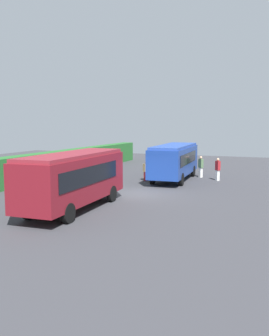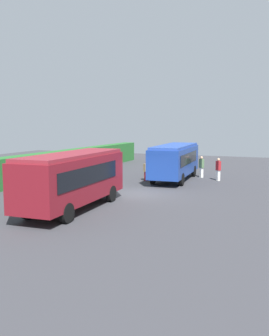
# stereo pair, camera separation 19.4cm
# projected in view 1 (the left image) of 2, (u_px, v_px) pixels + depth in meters

# --- Properties ---
(ground_plane) EXTENTS (64.00, 64.00, 0.00)m
(ground_plane) POSITION_uv_depth(u_px,v_px,m) (137.00, 194.00, 25.53)
(ground_plane) COLOR #38383D
(bus_maroon) EXTENTS (8.78, 2.78, 3.19)m
(bus_maroon) POSITION_uv_depth(u_px,v_px,m) (74.00, 177.00, 20.71)
(bus_maroon) COLOR maroon
(bus_maroon) RESTS_ON ground_plane
(bus_blue) EXTENTS (8.79, 2.96, 3.01)m
(bus_blue) POSITION_uv_depth(u_px,v_px,m) (174.00, 160.00, 31.53)
(bus_blue) COLOR navy
(bus_blue) RESTS_ON ground_plane
(person_left) EXTENTS (0.51, 0.46, 1.66)m
(person_left) POSITION_uv_depth(u_px,v_px,m) (146.00, 171.00, 31.27)
(person_left) COLOR maroon
(person_left) RESTS_ON ground_plane
(person_center) EXTENTS (0.49, 0.48, 1.92)m
(person_center) POSITION_uv_depth(u_px,v_px,m) (218.00, 169.00, 31.34)
(person_center) COLOR silver
(person_center) RESTS_ON ground_plane
(person_right) EXTENTS (0.50, 0.51, 1.90)m
(person_right) POSITION_uv_depth(u_px,v_px,m) (201.00, 166.00, 33.21)
(person_right) COLOR silver
(person_right) RESTS_ON ground_plane
(person_far) EXTENTS (0.53, 0.38, 1.85)m
(person_far) POSITION_uv_depth(u_px,v_px,m) (162.00, 165.00, 34.60)
(person_far) COLOR black
(person_far) RESTS_ON ground_plane
(hedge_row) EXTENTS (44.00, 1.39, 2.30)m
(hedge_row) POSITION_uv_depth(u_px,v_px,m) (19.00, 171.00, 29.03)
(hedge_row) COLOR #256129
(hedge_row) RESTS_ON ground_plane
(traffic_cone) EXTENTS (0.36, 0.36, 0.60)m
(traffic_cone) POSITION_uv_depth(u_px,v_px,m) (29.00, 188.00, 26.09)
(traffic_cone) COLOR orange
(traffic_cone) RESTS_ON ground_plane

